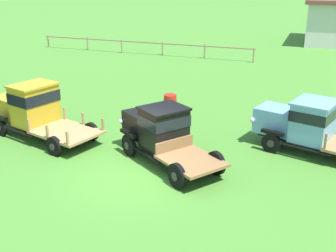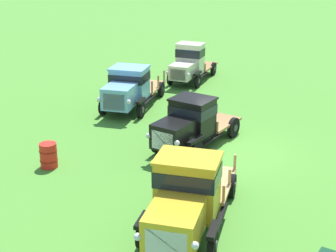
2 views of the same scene
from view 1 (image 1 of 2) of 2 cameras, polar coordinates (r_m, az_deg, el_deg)
ground_plane at (r=14.60m, az=-4.44°, el=-6.67°), size 240.00×240.00×0.00m
paddock_fence at (r=35.47m, az=-3.55°, el=10.99°), size 18.73×0.60×1.11m
vintage_truck_second_in_line at (r=18.61m, az=-17.93°, el=2.27°), size 5.78×3.27×2.24m
vintage_truck_midrow_center at (r=15.37m, az=-1.01°, el=-0.67°), size 4.82×4.01×2.06m
vintage_truck_far_side at (r=16.91m, az=18.36°, el=0.23°), size 5.61×3.19×2.06m
oil_drum_beside_row at (r=20.65m, az=0.30°, el=3.05°), size 0.65×0.65×0.92m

